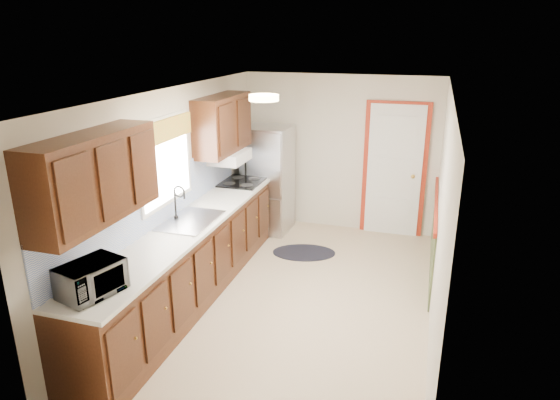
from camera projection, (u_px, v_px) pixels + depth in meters
The scene contains 8 objects.
room_shell at pixel (297, 204), 5.44m from camera, with size 3.20×5.20×2.52m.
kitchen_run at pixel (185, 234), 5.65m from camera, with size 0.63×4.00×2.20m.
back_wall_trim at pixel (402, 183), 7.27m from camera, with size 1.12×2.30×2.08m.
ceiling_fixture at pixel (264, 98), 4.98m from camera, with size 0.30×0.30×0.06m, color #FFD88C.
microwave at pixel (91, 276), 4.04m from camera, with size 0.50×0.28×0.34m, color white.
refrigerator at pixel (268, 179), 7.70m from camera, with size 0.71×0.70×1.64m.
rug at pixel (304, 253), 7.09m from camera, with size 0.89×0.57×0.01m, color black.
cooktop at pixel (242, 182), 7.12m from camera, with size 0.55×0.66×0.02m, color black.
Camera 1 is at (1.34, -4.97, 2.98)m, focal length 32.00 mm.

